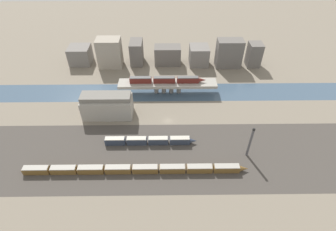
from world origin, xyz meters
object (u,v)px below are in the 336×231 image
train_yard_mid (150,141)px  signal_tower (250,143)px  train_on_bridge (167,80)px  warehouse_building (107,105)px  train_yard_near (135,169)px

train_yard_mid → signal_tower: bearing=-9.7°
train_on_bridge → signal_tower: 62.12m
train_on_bridge → signal_tower: size_ratio=2.67×
warehouse_building → signal_tower: 74.76m
train_yard_mid → warehouse_building: bearing=137.0°
train_yard_near → warehouse_building: 42.68m
train_on_bridge → train_yard_near: train_on_bridge is taller
train_yard_near → train_yard_mid: bearing=71.4°
train_on_bridge → train_yard_mid: train_on_bridge is taller
train_yard_mid → signal_tower: size_ratio=2.62×
train_yard_near → warehouse_building: warehouse_building is taller
train_yard_near → signal_tower: signal_tower is taller
train_on_bridge → train_yard_near: 61.29m
train_yard_near → train_on_bridge: bearing=76.4°
train_yard_near → signal_tower: 52.17m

